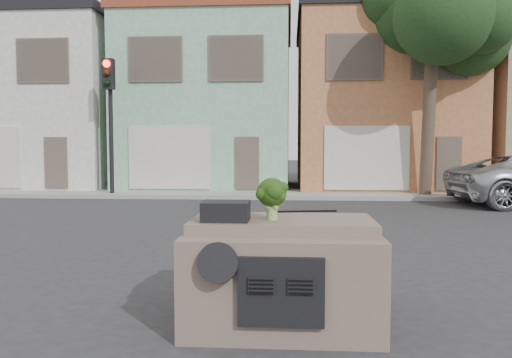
# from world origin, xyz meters

# --- Properties ---
(ground_plane) EXTENTS (120.00, 120.00, 0.00)m
(ground_plane) POSITION_xyz_m (0.00, 0.00, 0.00)
(ground_plane) COLOR #303033
(ground_plane) RESTS_ON ground
(sidewalk) EXTENTS (40.00, 3.00, 0.15)m
(sidewalk) POSITION_xyz_m (0.00, 10.50, 0.07)
(sidewalk) COLOR gray
(sidewalk) RESTS_ON ground
(townhouse_white) EXTENTS (7.20, 8.20, 7.55)m
(townhouse_white) POSITION_xyz_m (-11.00, 14.50, 3.77)
(townhouse_white) COLOR silver
(townhouse_white) RESTS_ON ground
(townhouse_mint) EXTENTS (7.20, 8.20, 7.55)m
(townhouse_mint) POSITION_xyz_m (-3.50, 14.50, 3.77)
(townhouse_mint) COLOR #8DC19F
(townhouse_mint) RESTS_ON ground
(townhouse_tan) EXTENTS (7.20, 8.20, 7.55)m
(townhouse_tan) POSITION_xyz_m (4.00, 14.50, 3.77)
(townhouse_tan) COLOR #BC7348
(townhouse_tan) RESTS_ON ground
(traffic_signal) EXTENTS (0.40, 0.40, 5.10)m
(traffic_signal) POSITION_xyz_m (-6.50, 9.50, 2.55)
(traffic_signal) COLOR black
(traffic_signal) RESTS_ON ground
(tree_near) EXTENTS (4.40, 4.00, 8.50)m
(tree_near) POSITION_xyz_m (5.00, 9.80, 4.25)
(tree_near) COLOR #1E3B19
(tree_near) RESTS_ON ground
(car_dashboard) EXTENTS (2.00, 1.80, 1.12)m
(car_dashboard) POSITION_xyz_m (0.00, -3.00, 0.56)
(car_dashboard) COLOR #735F52
(car_dashboard) RESTS_ON ground
(instrument_hump) EXTENTS (0.48, 0.38, 0.20)m
(instrument_hump) POSITION_xyz_m (-0.58, -3.35, 1.22)
(instrument_hump) COLOR black
(instrument_hump) RESTS_ON car_dashboard
(wiper_arm) EXTENTS (0.69, 0.15, 0.02)m
(wiper_arm) POSITION_xyz_m (0.28, -2.62, 1.13)
(wiper_arm) COLOR black
(wiper_arm) RESTS_ON car_dashboard
(broccoli) EXTENTS (0.39, 0.39, 0.45)m
(broccoli) POSITION_xyz_m (-0.11, -3.25, 1.34)
(broccoli) COLOR #1B360D
(broccoli) RESTS_ON car_dashboard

